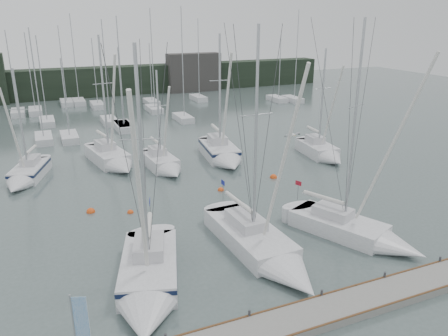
{
  "coord_description": "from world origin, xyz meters",
  "views": [
    {
      "loc": [
        -9.7,
        -19.03,
        13.49
      ],
      "look_at": [
        0.61,
        5.0,
        4.39
      ],
      "focal_mm": 35.0,
      "sensor_mm": 36.0,
      "label": 1
    }
  ],
  "objects_px": {
    "dock_banner": "(80,332)",
    "buoy_d": "(273,178)",
    "sailboat_near_left": "(148,285)",
    "sailboat_mid_c": "(164,165)",
    "sailboat_near_center": "(268,253)",
    "sailboat_mid_b": "(114,160)",
    "sailboat_mid_e": "(323,153)",
    "buoy_a": "(130,213)",
    "buoy_b": "(221,190)",
    "sailboat_near_right": "(365,235)",
    "sailboat_mid_d": "(223,155)",
    "buoy_c": "(91,212)",
    "sailboat_mid_a": "(25,176)"
  },
  "relations": [
    {
      "from": "sailboat_mid_a",
      "to": "buoy_a",
      "type": "height_order",
      "value": "sailboat_mid_a"
    },
    {
      "from": "sailboat_mid_e",
      "to": "buoy_c",
      "type": "xyz_separation_m",
      "value": [
        -23.1,
        -3.96,
        -0.57
      ]
    },
    {
      "from": "buoy_b",
      "to": "buoy_d",
      "type": "height_order",
      "value": "buoy_d"
    },
    {
      "from": "buoy_d",
      "to": "sailboat_mid_b",
      "type": "bearing_deg",
      "value": 145.16
    },
    {
      "from": "sailboat_mid_e",
      "to": "sailboat_mid_b",
      "type": "bearing_deg",
      "value": 169.28
    },
    {
      "from": "sailboat_mid_b",
      "to": "sailboat_mid_e",
      "type": "distance_m",
      "value": 20.56
    },
    {
      "from": "sailboat_near_right",
      "to": "buoy_a",
      "type": "bearing_deg",
      "value": 117.07
    },
    {
      "from": "sailboat_near_left",
      "to": "buoy_c",
      "type": "bearing_deg",
      "value": 113.77
    },
    {
      "from": "sailboat_near_left",
      "to": "sailboat_mid_b",
      "type": "xyz_separation_m",
      "value": [
        1.91,
        21.19,
        0.01
      ]
    },
    {
      "from": "sailboat_mid_a",
      "to": "sailboat_near_left",
      "type": "bearing_deg",
      "value": -55.87
    },
    {
      "from": "sailboat_near_right",
      "to": "buoy_a",
      "type": "relative_size",
      "value": 31.37
    },
    {
      "from": "sailboat_mid_c",
      "to": "dock_banner",
      "type": "distance_m",
      "value": 25.1
    },
    {
      "from": "sailboat_near_left",
      "to": "sailboat_mid_d",
      "type": "relative_size",
      "value": 1.03
    },
    {
      "from": "dock_banner",
      "to": "buoy_b",
      "type": "bearing_deg",
      "value": 73.41
    },
    {
      "from": "buoy_d",
      "to": "dock_banner",
      "type": "bearing_deg",
      "value": -135.69
    },
    {
      "from": "sailboat_near_left",
      "to": "sailboat_mid_a",
      "type": "xyz_separation_m",
      "value": [
        -5.78,
        20.04,
        -0.05
      ]
    },
    {
      "from": "sailboat_near_left",
      "to": "sailboat_near_center",
      "type": "xyz_separation_m",
      "value": [
        7.21,
        0.49,
        -0.09
      ]
    },
    {
      "from": "sailboat_mid_e",
      "to": "buoy_a",
      "type": "relative_size",
      "value": 24.95
    },
    {
      "from": "sailboat_near_left",
      "to": "sailboat_mid_a",
      "type": "height_order",
      "value": "sailboat_near_left"
    },
    {
      "from": "sailboat_mid_c",
      "to": "buoy_a",
      "type": "xyz_separation_m",
      "value": [
        -4.79,
        -7.83,
        -0.54
      ]
    },
    {
      "from": "sailboat_mid_a",
      "to": "buoy_b",
      "type": "bearing_deg",
      "value": -11.7
    },
    {
      "from": "sailboat_mid_c",
      "to": "sailboat_mid_b",
      "type": "bearing_deg",
      "value": 137.56
    },
    {
      "from": "buoy_a",
      "to": "buoy_b",
      "type": "height_order",
      "value": "buoy_b"
    },
    {
      "from": "buoy_b",
      "to": "sailboat_mid_b",
      "type": "bearing_deg",
      "value": 126.25
    },
    {
      "from": "buoy_a",
      "to": "sailboat_mid_b",
      "type": "bearing_deg",
      "value": 86.24
    },
    {
      "from": "sailboat_near_center",
      "to": "buoy_b",
      "type": "relative_size",
      "value": 27.03
    },
    {
      "from": "sailboat_mid_e",
      "to": "buoy_c",
      "type": "relative_size",
      "value": 18.17
    },
    {
      "from": "sailboat_mid_e",
      "to": "buoy_a",
      "type": "xyz_separation_m",
      "value": [
        -20.47,
        -5.2,
        -0.57
      ]
    },
    {
      "from": "sailboat_near_center",
      "to": "buoy_d",
      "type": "relative_size",
      "value": 22.25
    },
    {
      "from": "sailboat_near_left",
      "to": "sailboat_mid_c",
      "type": "xyz_separation_m",
      "value": [
        5.98,
        18.08,
        -0.05
      ]
    },
    {
      "from": "sailboat_near_center",
      "to": "buoy_a",
      "type": "distance_m",
      "value": 11.48
    },
    {
      "from": "sailboat_mid_d",
      "to": "sailboat_mid_e",
      "type": "bearing_deg",
      "value": -10.57
    },
    {
      "from": "sailboat_near_right",
      "to": "sailboat_mid_e",
      "type": "height_order",
      "value": "sailboat_near_right"
    },
    {
      "from": "sailboat_mid_d",
      "to": "buoy_a",
      "type": "distance_m",
      "value": 13.67
    },
    {
      "from": "buoy_b",
      "to": "buoy_a",
      "type": "bearing_deg",
      "value": -169.82
    },
    {
      "from": "sailboat_near_center",
      "to": "sailboat_mid_b",
      "type": "height_order",
      "value": "sailboat_near_center"
    },
    {
      "from": "sailboat_near_right",
      "to": "sailboat_mid_a",
      "type": "relative_size",
      "value": 1.4
    },
    {
      "from": "sailboat_near_left",
      "to": "sailboat_mid_e",
      "type": "bearing_deg",
      "value": 52.11
    },
    {
      "from": "dock_banner",
      "to": "buoy_d",
      "type": "distance_m",
      "value": 25.26
    },
    {
      "from": "sailboat_mid_b",
      "to": "buoy_a",
      "type": "height_order",
      "value": "sailboat_mid_b"
    },
    {
      "from": "sailboat_mid_b",
      "to": "buoy_a",
      "type": "relative_size",
      "value": 27.95
    },
    {
      "from": "buoy_a",
      "to": "dock_banner",
      "type": "bearing_deg",
      "value": -107.51
    },
    {
      "from": "sailboat_mid_d",
      "to": "buoy_c",
      "type": "distance_m",
      "value": 15.24
    },
    {
      "from": "sailboat_near_left",
      "to": "sailboat_mid_d",
      "type": "xyz_separation_m",
      "value": [
        12.04,
        18.55,
        0.06
      ]
    },
    {
      "from": "sailboat_near_left",
      "to": "buoy_c",
      "type": "relative_size",
      "value": 21.29
    },
    {
      "from": "sailboat_near_left",
      "to": "sailboat_mid_a",
      "type": "bearing_deg",
      "value": 122.68
    },
    {
      "from": "sailboat_near_left",
      "to": "buoy_d",
      "type": "bearing_deg",
      "value": 57.75
    },
    {
      "from": "buoy_a",
      "to": "buoy_d",
      "type": "distance_m",
      "value": 13.35
    },
    {
      "from": "buoy_d",
      "to": "sailboat_mid_e",
      "type": "bearing_deg",
      "value": 21.75
    },
    {
      "from": "buoy_a",
      "to": "buoy_b",
      "type": "xyz_separation_m",
      "value": [
        7.72,
        1.39,
        0.0
      ]
    }
  ]
}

